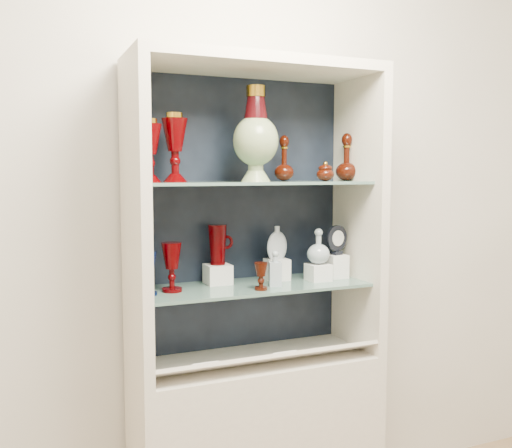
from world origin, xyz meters
name	(u,v)px	position (x,y,z in m)	size (l,w,h in m)	color
wall_back	(236,197)	(0.00, 1.75, 1.40)	(3.50, 0.02, 2.80)	beige
cabinet_base	(256,446)	(0.00, 1.53, 0.38)	(1.00, 0.40, 0.75)	beige
cabinet_back_panel	(239,214)	(0.00, 1.72, 1.32)	(0.98, 0.02, 1.15)	black
cabinet_side_left	(136,222)	(-0.48, 1.53, 1.32)	(0.04, 0.40, 1.15)	beige
cabinet_side_right	(358,214)	(0.48, 1.53, 1.32)	(0.04, 0.40, 1.15)	beige
cabinet_top_cap	(256,66)	(0.00, 1.53, 1.92)	(1.00, 0.40, 0.04)	beige
shelf_lower	(254,286)	(0.00, 1.55, 1.04)	(0.92, 0.34, 0.01)	slate
shelf_upper	(254,183)	(0.00, 1.55, 1.46)	(0.92, 0.34, 0.01)	slate
label_ledge	(267,359)	(0.00, 1.42, 0.78)	(0.92, 0.18, 0.01)	beige
label_card_0	(203,364)	(-0.26, 1.42, 0.80)	(0.10, 0.07, 0.00)	white
label_card_1	(281,353)	(0.06, 1.42, 0.80)	(0.10, 0.07, 0.00)	white
pedestal_lamp_left	(150,151)	(-0.43, 1.50, 1.58)	(0.09, 0.09, 0.23)	#460001
pedestal_lamp_right	(175,147)	(-0.32, 1.56, 1.60)	(0.10, 0.10, 0.26)	#460001
enamel_urn	(256,134)	(-0.01, 1.51, 1.65)	(0.18, 0.18, 0.37)	#104221
ruby_decanter_a	(284,155)	(0.16, 1.60, 1.58)	(0.08, 0.08, 0.21)	#3A0F04
ruby_decanter_b	(347,156)	(0.44, 1.57, 1.58)	(0.09, 0.09, 0.22)	#3A0F04
lidded_bowl	(325,171)	(0.29, 1.48, 1.51)	(0.07, 0.07, 0.08)	#3A0F04
cobalt_goblet	(148,274)	(-0.44, 1.52, 1.13)	(0.07, 0.07, 0.16)	#091539
ruby_goblet_tall	(172,267)	(-0.34, 1.55, 1.14)	(0.08, 0.08, 0.19)	#460001
ruby_goblet_small	(261,276)	(-0.01, 1.45, 1.10)	(0.05, 0.05, 0.11)	#3A0F04
riser_ruby_pitcher	(218,274)	(-0.13, 1.63, 1.09)	(0.10, 0.10, 0.08)	silver
ruby_pitcher	(218,245)	(-0.13, 1.63, 1.21)	(0.12, 0.08, 0.16)	#460001
clear_square_bottle	(275,268)	(0.07, 1.49, 1.12)	(0.05, 0.05, 0.14)	#96A8AF
riser_flat_flask	(277,269)	(0.13, 1.61, 1.09)	(0.09, 0.09, 0.09)	silver
flat_flask	(277,242)	(0.13, 1.61, 1.21)	(0.10, 0.04, 0.14)	silver
riser_clear_round_decanter	(318,272)	(0.29, 1.53, 1.08)	(0.09, 0.09, 0.07)	silver
clear_round_decanter	(318,247)	(0.29, 1.53, 1.19)	(0.10, 0.10, 0.14)	#96A8AF
riser_cameo_medallion	(337,266)	(0.39, 1.56, 1.10)	(0.08, 0.08, 0.10)	silver
cameo_medallion	(337,240)	(0.39, 1.56, 1.22)	(0.11, 0.04, 0.13)	black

